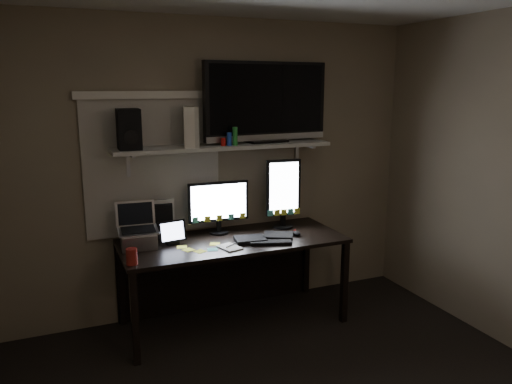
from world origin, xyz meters
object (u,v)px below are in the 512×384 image
tablet (172,232)px  game_console (189,127)px  tv (266,102)px  desk (228,255)px  laptop (138,227)px  monitor_landscape (219,207)px  cup (132,257)px  speaker (129,129)px  mouse (296,233)px  monitor_portrait (283,193)px  keyboard (264,238)px

tablet → game_console: size_ratio=0.71×
tv → desk: bearing=-169.8°
laptop → monitor_landscape: bearing=13.8°
cup → speaker: 0.96m
desk → game_console: 1.12m
desk → tablet: 0.56m
mouse → game_console: (-0.82, 0.28, 0.89)m
monitor_landscape → monitor_portrait: bearing=-3.3°
mouse → speaker: (-1.28, 0.27, 0.88)m
monitor_landscape → keyboard: (0.29, -0.30, -0.21)m
desk → cup: bearing=-155.1°
monitor_landscape → monitor_portrait: 0.58m
keyboard → mouse: mouse is taller
tv → laptop: bearing=-177.1°
laptop → game_console: bearing=16.1°
laptop → tv: (1.13, 0.14, 0.92)m
monitor_landscape → mouse: monitor_landscape is taller
monitor_landscape → speaker: bearing=-175.6°
tv → cup: bearing=-162.6°
laptop → tablet: bearing=-0.5°
monitor_landscape → game_console: size_ratio=1.64×
tablet → laptop: (-0.26, 0.02, 0.07)m
keyboard → mouse: 0.29m
monitor_portrait → tv: bearing=157.0°
monitor_portrait → tv: (-0.13, 0.07, 0.78)m
monitor_portrait → speaker: 1.41m
desk → monitor_portrait: 0.71m
game_console → speaker: bearing=-165.1°
laptop → desk: bearing=6.9°
monitor_portrait → keyboard: (-0.29, -0.25, -0.29)m
monitor_landscape → monitor_portrait: (0.57, -0.05, 0.08)m
cup → game_console: bearing=39.0°
keyboard → desk: bearing=154.8°
monitor_portrait → keyboard: size_ratio=1.23×
desk → tablet: tablet is taller
mouse → cup: 1.38m
laptop → monitor_portrait: bearing=6.9°
desk → cup: cup is taller
monitor_portrait → tv: size_ratio=0.55×
keyboard → mouse: size_ratio=5.13×
monitor_landscape → laptop: 0.70m
monitor_landscape → monitor_portrait: size_ratio=0.84×
keyboard → speaker: 1.36m
monitor_portrait → cup: 1.46m
tv → tablet: bearing=-173.9°
monitor_portrait → speaker: size_ratio=2.02×
monitor_portrait → cup: (-1.37, -0.42, -0.25)m
monitor_portrait → laptop: size_ratio=1.82×
keyboard → laptop: (-0.98, 0.18, 0.15)m
desk → tablet: size_ratio=8.14×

